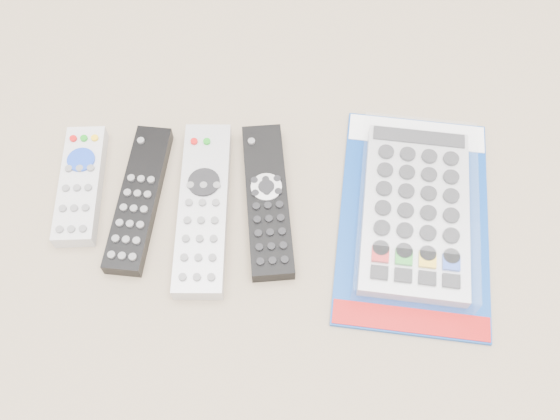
{
  "coord_description": "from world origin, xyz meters",
  "views": [
    {
      "loc": [
        0.03,
        -0.34,
        0.66
      ],
      "look_at": [
        0.03,
        0.01,
        0.01
      ],
      "focal_mm": 40.0,
      "sensor_mm": 36.0,
      "label": 1
    }
  ],
  "objects_px": {
    "remote_small_grey": "(81,185)",
    "remote_silver_dvd": "(203,208)",
    "remote_slim_black": "(139,199)",
    "remote_large_black": "(267,200)",
    "jumbo_remote_packaged": "(416,210)"
  },
  "relations": [
    {
      "from": "remote_small_grey",
      "to": "remote_silver_dvd",
      "type": "xyz_separation_m",
      "value": [
        0.15,
        -0.03,
        0.0
      ]
    },
    {
      "from": "remote_silver_dvd",
      "to": "remote_slim_black",
      "type": "bearing_deg",
      "value": 170.49
    },
    {
      "from": "remote_slim_black",
      "to": "remote_large_black",
      "type": "xyz_separation_m",
      "value": [
        0.15,
        -0.0,
        0.0
      ]
    },
    {
      "from": "remote_small_grey",
      "to": "jumbo_remote_packaged",
      "type": "bearing_deg",
      "value": -7.24
    },
    {
      "from": "remote_small_grey",
      "to": "jumbo_remote_packaged",
      "type": "relative_size",
      "value": 0.51
    },
    {
      "from": "remote_small_grey",
      "to": "remote_silver_dvd",
      "type": "height_order",
      "value": "remote_silver_dvd"
    },
    {
      "from": "jumbo_remote_packaged",
      "to": "remote_small_grey",
      "type": "bearing_deg",
      "value": -177.96
    },
    {
      "from": "remote_small_grey",
      "to": "remote_large_black",
      "type": "distance_m",
      "value": 0.23
    },
    {
      "from": "jumbo_remote_packaged",
      "to": "remote_slim_black",
      "type": "bearing_deg",
      "value": -175.88
    },
    {
      "from": "remote_slim_black",
      "to": "remote_silver_dvd",
      "type": "relative_size",
      "value": 0.88
    },
    {
      "from": "remote_small_grey",
      "to": "remote_slim_black",
      "type": "distance_m",
      "value": 0.08
    },
    {
      "from": "remote_slim_black",
      "to": "remote_large_black",
      "type": "height_order",
      "value": "same"
    },
    {
      "from": "remote_small_grey",
      "to": "jumbo_remote_packaged",
      "type": "height_order",
      "value": "jumbo_remote_packaged"
    },
    {
      "from": "remote_large_black",
      "to": "jumbo_remote_packaged",
      "type": "relative_size",
      "value": 0.67
    },
    {
      "from": "remote_slim_black",
      "to": "remote_silver_dvd",
      "type": "xyz_separation_m",
      "value": [
        0.08,
        -0.01,
        0.0
      ]
    }
  ]
}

